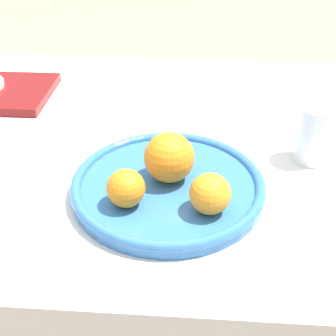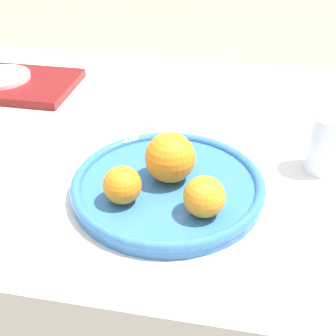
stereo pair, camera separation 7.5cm
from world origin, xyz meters
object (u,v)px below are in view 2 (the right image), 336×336
at_px(orange_2, 170,158).
at_px(serving_tray, 2,83).
at_px(orange_0, 122,185).
at_px(water_glass, 326,144).
at_px(fruit_platter, 168,186).
at_px(orange_1, 204,197).
at_px(side_plate, 0,77).

xyz_separation_m(orange_2, serving_tray, (-0.48, 0.33, -0.05)).
bearing_deg(orange_0, water_glass, 29.99).
height_order(fruit_platter, serving_tray, fruit_platter).
bearing_deg(orange_0, fruit_platter, 44.87).
height_order(fruit_platter, orange_1, orange_1).
relative_size(water_glass, serving_tray, 0.29).
distance_m(orange_1, serving_tray, 0.69).
bearing_deg(serving_tray, fruit_platter, -35.90).
height_order(orange_2, serving_tray, orange_2).
distance_m(water_glass, side_plate, 0.77).
bearing_deg(orange_0, side_plate, 135.91).
height_order(orange_1, water_glass, water_glass).
distance_m(orange_2, water_glass, 0.28).
relative_size(orange_0, serving_tray, 0.17).
bearing_deg(side_plate, serving_tray, 0.00).
relative_size(fruit_platter, orange_2, 3.87).
height_order(water_glass, serving_tray, water_glass).
xyz_separation_m(water_glass, side_plate, (-0.74, 0.22, -0.03)).
bearing_deg(fruit_platter, serving_tray, 144.10).
bearing_deg(water_glass, serving_tray, 163.08).
bearing_deg(orange_2, orange_0, -129.70).
xyz_separation_m(orange_1, serving_tray, (-0.55, 0.41, -0.04)).
bearing_deg(orange_2, side_plate, 145.21).
distance_m(orange_2, side_plate, 0.59).
bearing_deg(side_plate, orange_2, -34.79).
height_order(fruit_platter, orange_2, orange_2).
relative_size(serving_tray, side_plate, 2.54).
xyz_separation_m(orange_2, side_plate, (-0.48, 0.33, -0.04)).
height_order(orange_0, serving_tray, orange_0).
bearing_deg(water_glass, orange_2, -156.79).
distance_m(fruit_platter, side_plate, 0.59).
bearing_deg(serving_tray, side_plate, 0.00).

